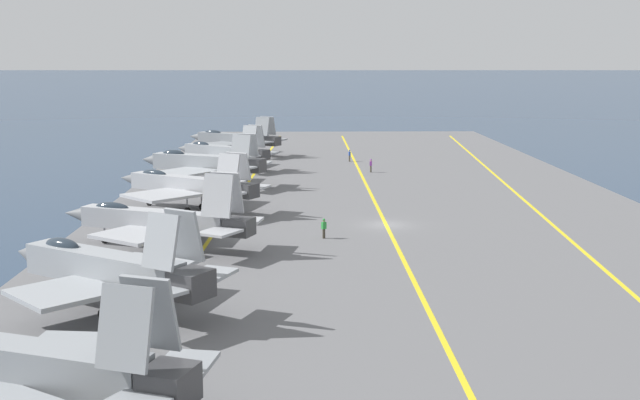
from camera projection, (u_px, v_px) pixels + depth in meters
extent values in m
plane|color=navy|center=(386.00, 229.00, 73.75)|extent=(2000.00, 2000.00, 0.00)
cube|color=slate|center=(386.00, 227.00, 73.71)|extent=(188.50, 55.83, 0.40)
cube|color=yellow|center=(552.00, 224.00, 73.99)|extent=(169.27, 12.07, 0.01)
cube|color=yellow|center=(386.00, 225.00, 73.68)|extent=(169.65, 0.36, 0.01)
cube|color=yellow|center=(219.00, 225.00, 73.37)|extent=(169.55, 6.65, 0.01)
cube|color=gray|center=(22.00, 364.00, 33.72)|extent=(5.73, 11.64, 1.83)
cube|color=#38383A|center=(169.00, 386.00, 31.50)|extent=(2.63, 2.51, 1.56)
cube|color=gray|center=(78.00, 352.00, 36.77)|extent=(5.28, 5.54, 0.28)
cube|color=gray|center=(125.00, 328.00, 30.56)|extent=(1.69, 2.42, 3.23)
cube|color=gray|center=(151.00, 313.00, 32.35)|extent=(1.69, 2.42, 3.23)
cube|color=gray|center=(186.00, 364.00, 33.81)|extent=(3.14, 2.67, 0.20)
cylinder|color=#B2B2B7|center=(67.00, 394.00, 34.83)|extent=(0.16, 0.16, 1.51)
cube|color=#93999E|center=(103.00, 268.00, 48.38)|extent=(7.89, 10.82, 1.89)
cone|color=#5B5E60|center=(29.00, 253.00, 51.88)|extent=(2.70, 2.82, 1.79)
cube|color=#38383A|center=(191.00, 284.00, 44.81)|extent=(2.85, 2.76, 1.60)
ellipsoid|color=#232D38|center=(62.00, 246.00, 50.05)|extent=(2.41, 2.94, 1.04)
cube|color=#93999E|center=(63.00, 292.00, 45.39)|extent=(7.11, 7.11, 0.28)
cube|color=#93999E|center=(149.00, 266.00, 51.18)|extent=(6.37, 6.38, 0.28)
cube|color=#93999E|center=(161.00, 241.00, 44.19)|extent=(1.99, 2.37, 3.07)
cube|color=#93999E|center=(185.00, 235.00, 45.85)|extent=(1.99, 2.37, 3.07)
cube|color=#93999E|center=(156.00, 293.00, 43.09)|extent=(3.55, 3.52, 0.20)
cube|color=#93999E|center=(211.00, 274.00, 47.02)|extent=(3.43, 3.12, 0.20)
cylinder|color=#B2B2B7|center=(56.00, 286.00, 50.93)|extent=(0.16, 0.16, 1.71)
cylinder|color=black|center=(57.00, 294.00, 51.03)|extent=(0.51, 0.62, 0.60)
cylinder|color=#B2B2B7|center=(102.00, 305.00, 46.98)|extent=(0.16, 0.16, 1.71)
cylinder|color=black|center=(103.00, 314.00, 47.08)|extent=(0.51, 0.62, 0.60)
cylinder|color=#B2B2B7|center=(135.00, 294.00, 49.20)|extent=(0.16, 0.16, 1.71)
cylinder|color=black|center=(135.00, 303.00, 49.30)|extent=(0.51, 0.62, 0.60)
cube|color=#A8AAAF|center=(154.00, 220.00, 64.31)|extent=(6.14, 12.47, 1.62)
cone|color=#5B5E60|center=(77.00, 214.00, 66.82)|extent=(2.31, 2.81, 1.54)
cube|color=#38383A|center=(239.00, 227.00, 61.74)|extent=(2.48, 2.60, 1.37)
ellipsoid|color=#232D38|center=(112.00, 207.00, 65.49)|extent=(1.96, 3.21, 0.89)
cube|color=#A8AAAF|center=(136.00, 235.00, 61.27)|extent=(7.14, 7.30, 0.28)
cube|color=#A8AAAF|center=(179.00, 219.00, 67.25)|extent=(5.51, 6.09, 0.28)
cube|color=#A8AAAF|center=(217.00, 196.00, 60.99)|extent=(1.81, 2.61, 3.30)
cube|color=#A8AAAF|center=(227.00, 192.00, 62.56)|extent=(1.81, 2.61, 3.30)
cube|color=#A8AAAF|center=(220.00, 232.00, 59.88)|extent=(3.65, 3.52, 0.20)
cube|color=#A8AAAF|center=(245.00, 221.00, 63.96)|extent=(3.22, 2.92, 0.20)
cylinder|color=#B2B2B7|center=(105.00, 234.00, 66.19)|extent=(0.16, 0.16, 1.50)
cylinder|color=black|center=(105.00, 240.00, 66.27)|extent=(0.42, 0.64, 0.60)
cylinder|color=#B2B2B7|center=(161.00, 243.00, 63.10)|extent=(0.16, 0.16, 1.50)
cylinder|color=black|center=(161.00, 249.00, 63.18)|extent=(0.42, 0.64, 0.60)
cylinder|color=#B2B2B7|center=(176.00, 237.00, 65.20)|extent=(0.16, 0.16, 1.50)
cylinder|color=black|center=(176.00, 243.00, 65.27)|extent=(0.42, 0.64, 0.60)
cube|color=#A8AAAF|center=(184.00, 184.00, 80.28)|extent=(8.15, 11.70, 1.60)
cone|color=#5B5E60|center=(129.00, 179.00, 84.04)|extent=(2.57, 2.86, 1.52)
cube|color=#38383A|center=(245.00, 191.00, 76.44)|extent=(2.66, 2.73, 1.36)
ellipsoid|color=#232D38|center=(154.00, 174.00, 82.12)|extent=(2.40, 3.11, 0.88)
cube|color=#A8AAAF|center=(162.00, 195.00, 76.98)|extent=(8.09, 8.10, 0.28)
cube|color=#A8AAAF|center=(211.00, 185.00, 83.33)|extent=(7.34, 7.10, 0.28)
cube|color=#A8AAAF|center=(228.00, 168.00, 76.05)|extent=(2.01, 2.51, 2.72)
cube|color=#A8AAAF|center=(239.00, 166.00, 77.46)|extent=(2.01, 2.51, 2.72)
cube|color=#A8AAAF|center=(227.00, 193.00, 74.84)|extent=(3.70, 3.67, 0.20)
cube|color=#A8AAAF|center=(254.00, 187.00, 78.56)|extent=(3.50, 3.30, 0.20)
cylinder|color=#B2B2B7|center=(149.00, 197.00, 82.99)|extent=(0.16, 0.16, 1.85)
cylinder|color=black|center=(149.00, 203.00, 83.10)|extent=(0.50, 0.63, 0.60)
cylinder|color=#B2B2B7|center=(187.00, 204.00, 78.99)|extent=(0.16, 0.16, 1.85)
cylinder|color=black|center=(187.00, 210.00, 79.09)|extent=(0.50, 0.63, 0.60)
cylinder|color=#B2B2B7|center=(202.00, 201.00, 80.88)|extent=(0.16, 0.16, 1.85)
cylinder|color=black|center=(202.00, 207.00, 80.99)|extent=(0.50, 0.63, 0.60)
cube|color=#9EA3A8|center=(201.00, 163.00, 95.75)|extent=(6.44, 11.95, 1.85)
cone|color=#5B5E60|center=(150.00, 160.00, 98.33)|extent=(2.52, 2.81, 1.76)
cube|color=#38383A|center=(255.00, 166.00, 93.12)|extent=(2.73, 2.65, 1.57)
ellipsoid|color=#232D38|center=(174.00, 154.00, 96.95)|extent=(2.09, 3.13, 1.02)
cube|color=#9EA3A8|center=(188.00, 172.00, 92.31)|extent=(7.62, 7.56, 0.28)
cube|color=#9EA3A8|center=(219.00, 164.00, 99.11)|extent=(6.32, 6.06, 0.28)
cube|color=#9EA3A8|center=(241.00, 146.00, 92.31)|extent=(1.68, 2.46, 2.70)
cube|color=#9EA3A8|center=(248.00, 145.00, 94.09)|extent=(1.68, 2.46, 2.70)
cube|color=#9EA3A8|center=(242.00, 168.00, 91.17)|extent=(3.60, 3.46, 0.20)
cube|color=#9EA3A8|center=(260.00, 163.00, 95.43)|extent=(3.24, 2.87, 0.20)
cylinder|color=#B2B2B7|center=(169.00, 176.00, 97.73)|extent=(0.16, 0.16, 1.86)
cylinder|color=black|center=(169.00, 181.00, 97.84)|extent=(0.44, 0.64, 0.60)
cylinder|color=#B2B2B7|center=(205.00, 180.00, 94.45)|extent=(0.16, 0.16, 1.86)
cylinder|color=black|center=(205.00, 185.00, 94.56)|extent=(0.44, 0.64, 0.60)
cylinder|color=#B2B2B7|center=(215.00, 177.00, 96.82)|extent=(0.16, 0.16, 1.86)
cylinder|color=black|center=(215.00, 182.00, 96.93)|extent=(0.44, 0.64, 0.60)
cube|color=#93999E|center=(220.00, 152.00, 110.46)|extent=(7.94, 10.58, 1.59)
cone|color=#5B5E60|center=(184.00, 148.00, 114.13)|extent=(2.50, 2.69, 1.51)
cube|color=#38383A|center=(261.00, 155.00, 106.70)|extent=(2.59, 2.60, 1.35)
ellipsoid|color=#232D38|center=(201.00, 145.00, 112.24)|extent=(2.33, 2.85, 0.88)
cube|color=#93999E|center=(205.00, 158.00, 107.26)|extent=(7.68, 7.75, 0.28)
cube|color=#93999E|center=(240.00, 153.00, 113.40)|extent=(7.26, 6.79, 0.28)
cube|color=#93999E|center=(249.00, 137.00, 106.28)|extent=(2.04, 2.37, 3.08)
cube|color=#93999E|center=(257.00, 136.00, 107.66)|extent=(2.04, 2.37, 3.08)
cube|color=#93999E|center=(248.00, 156.00, 105.14)|extent=(3.55, 3.54, 0.20)
cube|color=#93999E|center=(268.00, 153.00, 108.76)|extent=(3.47, 3.18, 0.20)
cylinder|color=#B2B2B7|center=(197.00, 161.00, 113.08)|extent=(0.16, 0.16, 1.59)
cylinder|color=black|center=(197.00, 164.00, 113.17)|extent=(0.52, 0.62, 0.60)
cylinder|color=#B2B2B7|center=(222.00, 164.00, 109.17)|extent=(0.16, 0.16, 1.59)
cylinder|color=black|center=(222.00, 168.00, 109.26)|extent=(0.52, 0.62, 0.60)
cylinder|color=#B2B2B7|center=(233.00, 163.00, 111.01)|extent=(0.16, 0.16, 1.59)
cylinder|color=black|center=(233.00, 166.00, 111.10)|extent=(0.52, 0.62, 0.60)
cube|color=gray|center=(233.00, 139.00, 126.40)|extent=(7.64, 11.65, 1.64)
cone|color=#5B5E60|center=(196.00, 137.00, 129.83)|extent=(2.53, 2.82, 1.56)
cube|color=#38383A|center=(273.00, 141.00, 122.89)|extent=(2.64, 2.69, 1.39)
ellipsoid|color=#232D38|center=(213.00, 133.00, 128.05)|extent=(2.29, 3.08, 0.90)
cube|color=gray|center=(222.00, 144.00, 123.29)|extent=(7.58, 7.58, 0.28)
cube|color=gray|center=(247.00, 140.00, 129.30)|extent=(6.59, 6.65, 0.28)
cube|color=gray|center=(262.00, 126.00, 122.39)|extent=(1.95, 2.49, 2.83)
cube|color=gray|center=(268.00, 126.00, 123.88)|extent=(1.95, 2.49, 2.83)
cube|color=gray|center=(262.00, 142.00, 121.21)|extent=(3.66, 3.61, 0.20)
cube|color=gray|center=(277.00, 140.00, 125.05)|extent=(3.44, 3.17, 0.20)
cylinder|color=#B2B2B7|center=(209.00, 148.00, 128.88)|extent=(0.16, 0.16, 1.71)
cylinder|color=black|center=(209.00, 151.00, 128.98)|extent=(0.49, 0.63, 0.60)
cylinder|color=#B2B2B7|center=(235.00, 150.00, 125.10)|extent=(0.16, 0.16, 1.71)
cylinder|color=black|center=(235.00, 154.00, 125.20)|extent=(0.49, 0.63, 0.60)
cylinder|color=#B2B2B7|center=(244.00, 149.00, 127.09)|extent=(0.16, 0.16, 1.71)
cylinder|color=black|center=(244.00, 152.00, 127.18)|extent=(0.49, 0.63, 0.60)
cylinder|color=#4C473D|center=(371.00, 169.00, 107.25)|extent=(0.24, 0.24, 0.91)
cube|color=purple|center=(371.00, 163.00, 107.12)|extent=(0.43, 0.35, 0.58)
sphere|color=tan|center=(371.00, 160.00, 107.05)|extent=(0.22, 0.22, 0.22)
sphere|color=purple|center=(371.00, 160.00, 107.04)|extent=(0.24, 0.24, 0.24)
cylinder|color=#383328|center=(324.00, 234.00, 68.09)|extent=(0.24, 0.24, 0.83)
cube|color=green|center=(324.00, 225.00, 67.97)|extent=(0.44, 0.46, 0.59)
sphere|color=#9E7051|center=(324.00, 221.00, 67.89)|extent=(0.22, 0.22, 0.22)
sphere|color=green|center=(324.00, 220.00, 67.88)|extent=(0.24, 0.24, 0.24)
cylinder|color=#4C473D|center=(350.00, 158.00, 118.42)|extent=(0.24, 0.24, 0.91)
cube|color=#284CB2|center=(350.00, 154.00, 118.29)|extent=(0.41, 0.31, 0.56)
sphere|color=beige|center=(350.00, 151.00, 118.22)|extent=(0.22, 0.22, 0.22)
sphere|color=#284CB2|center=(350.00, 150.00, 118.21)|extent=(0.24, 0.24, 0.24)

